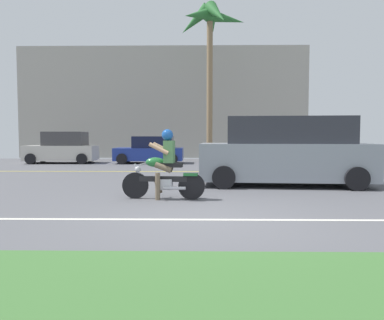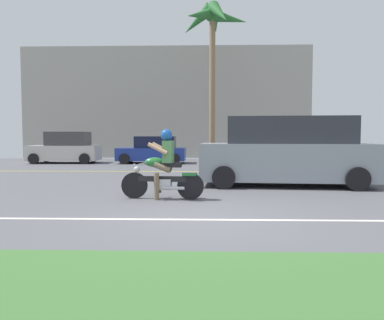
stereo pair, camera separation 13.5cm
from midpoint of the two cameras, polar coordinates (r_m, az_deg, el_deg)
The scene contains 9 objects.
ground at distance 9.80m, azimuth 1.24°, elevation -5.01°, with size 56.00×30.00×0.04m, color #545459.
lane_line_near at distance 6.65m, azimuth 1.37°, elevation -8.89°, with size 50.40×0.12×0.01m, color silver.
lane_line_far at distance 15.63m, azimuth 1.15°, elevation -1.73°, with size 50.40×0.12×0.01m, color yellow.
motorcyclist at distance 8.75m, azimuth -4.67°, elevation -1.45°, with size 1.92×0.63×1.60m.
suv_nearby at distance 11.50m, azimuth 13.50°, elevation 1.11°, with size 5.16×2.48×2.00m.
parked_car_0 at distance 21.79m, azimuth -18.92°, elevation 1.61°, with size 3.74×2.02×1.69m.
parked_car_1 at distance 20.69m, azimuth -6.42°, elevation 1.41°, with size 3.63×1.97×1.45m.
palm_tree_0 at distance 23.06m, azimuth 2.47°, elevation 19.23°, with size 4.04×4.09×9.09m.
building_far at distance 27.90m, azimuth -4.22°, elevation 8.25°, with size 19.54×4.00×7.49m, color #A8A399.
Camera 1 is at (-0.11, -6.69, 1.43)m, focal length 35.69 mm.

